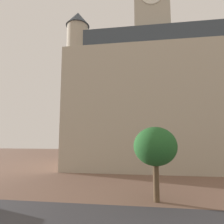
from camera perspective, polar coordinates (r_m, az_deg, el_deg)
ground_plane at (r=11.24m, az=-1.86°, el=-28.68°), size 120.00×120.00×0.00m
landmark_building at (r=30.53m, az=11.85°, el=3.59°), size 23.72×14.64×33.01m
tree_curb_far at (r=13.69m, az=12.27°, el=-9.73°), size 2.86×2.86×4.81m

